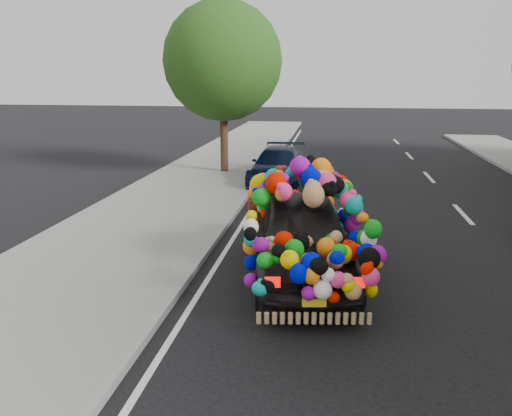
{
  "coord_description": "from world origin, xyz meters",
  "views": [
    {
      "loc": [
        0.12,
        -8.34,
        3.55
      ],
      "look_at": [
        -1.2,
        0.22,
        1.24
      ],
      "focal_mm": 35.0,
      "sensor_mm": 36.0,
      "label": 1
    }
  ],
  "objects": [
    {
      "name": "ground",
      "position": [
        0.0,
        0.0,
        0.0
      ],
      "size": [
        100.0,
        100.0,
        0.0
      ],
      "primitive_type": "plane",
      "color": "black",
      "rests_on": "ground"
    },
    {
      "name": "sidewalk",
      "position": [
        -4.3,
        0.0,
        0.06
      ],
      "size": [
        4.0,
        60.0,
        0.12
      ],
      "primitive_type": "cube",
      "color": "gray",
      "rests_on": "ground"
    },
    {
      "name": "kerb",
      "position": [
        -2.35,
        0.0,
        0.07
      ],
      "size": [
        0.15,
        60.0,
        0.13
      ],
      "primitive_type": "cube",
      "color": "gray",
      "rests_on": "ground"
    },
    {
      "name": "tree_near_sidewalk",
      "position": [
        -3.8,
        9.5,
        4.02
      ],
      "size": [
        4.2,
        4.2,
        6.13
      ],
      "color": "#332114",
      "rests_on": "ground"
    },
    {
      "name": "plush_art_car",
      "position": [
        -0.36,
        0.23,
        1.08
      ],
      "size": [
        2.7,
        4.73,
        2.11
      ],
      "rotation": [
        0.0,
        0.0,
        0.14
      ],
      "color": "black",
      "rests_on": "ground"
    },
    {
      "name": "navy_sedan",
      "position": [
        -1.67,
        8.25,
        0.59
      ],
      "size": [
        1.8,
        4.12,
        1.18
      ],
      "primitive_type": "imported",
      "rotation": [
        0.0,
        0.0,
        -0.04
      ],
      "color": "black",
      "rests_on": "ground"
    }
  ]
}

